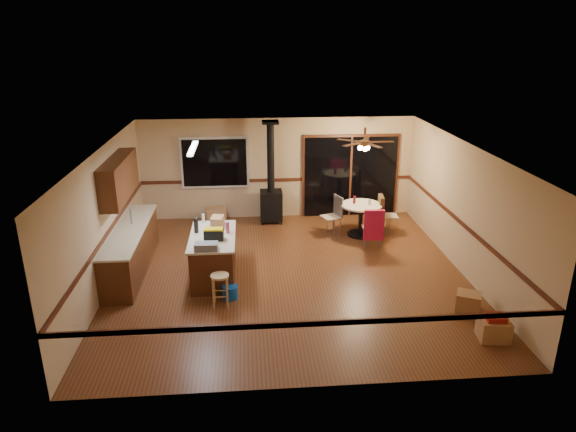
{
  "coord_description": "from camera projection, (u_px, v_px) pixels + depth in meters",
  "views": [
    {
      "loc": [
        -0.8,
        -9.32,
        4.65
      ],
      "look_at": [
        0.0,
        0.3,
        1.15
      ],
      "focal_mm": 32.0,
      "sensor_mm": 36.0,
      "label": 1
    }
  ],
  "objects": [
    {
      "name": "floor",
      "position": [
        289.0,
        274.0,
        10.38
      ],
      "size": [
        7.0,
        7.0,
        0.0
      ],
      "primitive_type": "plane",
      "color": "brown",
      "rests_on": "ground"
    },
    {
      "name": "toolbox_yellow_lid",
      "position": [
        214.0,
        229.0,
        9.68
      ],
      "size": [
        0.36,
        0.2,
        0.03
      ],
      "primitive_type": "cube",
      "rotation": [
        0.0,
        0.0,
        -0.05
      ],
      "color": "gold",
      "rests_on": "toolbox_black"
    },
    {
      "name": "glass_cream",
      "position": [
        370.0,
        202.0,
        12.06
      ],
      "size": [
        0.07,
        0.07,
        0.14
      ],
      "primitive_type": "cylinder",
      "rotation": [
        0.0,
        0.0,
        0.27
      ],
      "color": "beige",
      "rests_on": "dining_table"
    },
    {
      "name": "box_corner_b",
      "position": [
        468.0,
        302.0,
        9.01
      ],
      "size": [
        0.52,
        0.49,
        0.33
      ],
      "primitive_type": "cube",
      "rotation": [
        0.0,
        0.0,
        -0.44
      ],
      "color": "#A17247",
      "rests_on": "floor"
    },
    {
      "name": "bottle_white",
      "position": [
        203.0,
        218.0,
        10.58
      ],
      "size": [
        0.08,
        0.08,
        0.19
      ],
      "primitive_type": "cylinder",
      "rotation": [
        0.0,
        0.0,
        -0.33
      ],
      "color": "white",
      "rests_on": "kitchen_island"
    },
    {
      "name": "box_corner_a",
      "position": [
        494.0,
        329.0,
        8.15
      ],
      "size": [
        0.5,
        0.44,
        0.35
      ],
      "primitive_type": "cube",
      "rotation": [
        0.0,
        0.0,
        -0.12
      ],
      "color": "#A17247",
      "rests_on": "floor"
    },
    {
      "name": "bottle_pink",
      "position": [
        227.0,
        228.0,
        10.03
      ],
      "size": [
        0.1,
        0.1,
        0.23
      ],
      "primitive_type": "cylinder",
      "rotation": [
        0.0,
        0.0,
        -0.42
      ],
      "color": "#D84C8C",
      "rests_on": "kitchen_island"
    },
    {
      "name": "box_on_island",
      "position": [
        218.0,
        222.0,
        10.36
      ],
      "size": [
        0.28,
        0.35,
        0.22
      ],
      "primitive_type": "cube",
      "rotation": [
        0.0,
        0.0,
        -0.12
      ],
      "color": "#A17247",
      "rests_on": "kitchen_island"
    },
    {
      "name": "box_under_window",
      "position": [
        216.0,
        216.0,
        13.09
      ],
      "size": [
        0.54,
        0.46,
        0.4
      ],
      "primitive_type": "cube",
      "rotation": [
        0.0,
        0.0,
        0.12
      ],
      "color": "#A17247",
      "rests_on": "floor"
    },
    {
      "name": "toolbox_black",
      "position": [
        214.0,
        235.0,
        9.72
      ],
      "size": [
        0.38,
        0.21,
        0.2
      ],
      "primitive_type": "cube",
      "rotation": [
        0.0,
        0.0,
        -0.05
      ],
      "color": "black",
      "rests_on": "kitchen_island"
    },
    {
      "name": "chair_rail",
      "position": [
        289.0,
        228.0,
        10.04
      ],
      "size": [
        7.0,
        7.0,
        0.08
      ],
      "primitive_type": null,
      "color": "#472011",
      "rests_on": "ground"
    },
    {
      "name": "sliding_door",
      "position": [
        350.0,
        177.0,
        13.4
      ],
      "size": [
        2.52,
        0.1,
        2.1
      ],
      "primitive_type": "cube",
      "color": "black",
      "rests_on": "ground"
    },
    {
      "name": "ceiling_fan",
      "position": [
        364.0,
        145.0,
        11.63
      ],
      "size": [
        0.24,
        0.24,
        0.55
      ],
      "color": "brown",
      "rests_on": "ceiling"
    },
    {
      "name": "countertop",
      "position": [
        129.0,
        230.0,
        10.3
      ],
      "size": [
        0.64,
        3.04,
        0.04
      ],
      "primitive_type": "cube",
      "color": "beige",
      "rests_on": "lower_cabinets"
    },
    {
      "name": "wall_left",
      "position": [
        105.0,
        219.0,
        9.66
      ],
      "size": [
        0.0,
        7.0,
        7.0
      ],
      "primitive_type": "plane",
      "rotation": [
        1.57,
        0.0,
        1.57
      ],
      "color": "tan",
      "rests_on": "ground"
    },
    {
      "name": "bottle_dark",
      "position": [
        196.0,
        225.0,
        10.05
      ],
      "size": [
        0.1,
        0.1,
        0.3
      ],
      "primitive_type": "cylinder",
      "rotation": [
        0.0,
        0.0,
        0.11
      ],
      "color": "black",
      "rests_on": "kitchen_island"
    },
    {
      "name": "upper_cabinets",
      "position": [
        119.0,
        178.0,
        10.13
      ],
      "size": [
        0.35,
        2.0,
        0.8
      ],
      "primitive_type": "cube",
      "color": "#512A14",
      "rests_on": "ground"
    },
    {
      "name": "window",
      "position": [
        215.0,
        163.0,
        12.98
      ],
      "size": [
        1.72,
        0.1,
        1.32
      ],
      "primitive_type": "cube",
      "color": "black",
      "rests_on": "ground"
    },
    {
      "name": "wall_back",
      "position": [
        278.0,
        168.0,
        13.22
      ],
      "size": [
        7.0,
        0.0,
        7.0
      ],
      "primitive_type": "plane",
      "rotation": [
        1.57,
        0.0,
        0.0
      ],
      "color": "tan",
      "rests_on": "ground"
    },
    {
      "name": "box_small_red",
      "position": [
        496.0,
        317.0,
        8.08
      ],
      "size": [
        0.33,
        0.28,
        0.08
      ],
      "primitive_type": "cube",
      "rotation": [
        0.0,
        0.0,
        -0.12
      ],
      "color": "maroon",
      "rests_on": "box_corner_a"
    },
    {
      "name": "dining_table",
      "position": [
        361.0,
        214.0,
        12.2
      ],
      "size": [
        0.97,
        0.97,
        0.78
      ],
      "color": "black",
      "rests_on": "ground"
    },
    {
      "name": "ceiling",
      "position": [
        289.0,
        148.0,
        9.5
      ],
      "size": [
        7.0,
        7.0,
        0.0
      ],
      "primitive_type": "plane",
      "rotation": [
        3.14,
        0.0,
        0.0
      ],
      "color": "silver",
      "rests_on": "ground"
    },
    {
      "name": "blue_bucket",
      "position": [
        230.0,
        292.0,
        9.43
      ],
      "size": [
        0.33,
        0.33,
        0.24
      ],
      "primitive_type": "cylinder",
      "rotation": [
        0.0,
        0.0,
        -0.14
      ],
      "color": "blue",
      "rests_on": "floor"
    },
    {
      "name": "lower_cabinets",
      "position": [
        131.0,
        250.0,
        10.45
      ],
      "size": [
        0.6,
        3.0,
        0.86
      ],
      "primitive_type": "cube",
      "color": "#512A14",
      "rests_on": "ground"
    },
    {
      "name": "glass_red",
      "position": [
        354.0,
        200.0,
        12.17
      ],
      "size": [
        0.08,
        0.08,
        0.18
      ],
      "primitive_type": "cylinder",
      "rotation": [
        0.0,
        0.0,
        0.34
      ],
      "color": "#590C14",
      "rests_on": "dining_table"
    },
    {
      "name": "chair_right",
      "position": [
        382.0,
        210.0,
        12.28
      ],
      "size": [
        0.5,
        0.47,
        0.7
      ],
      "color": "tan",
      "rests_on": "ground"
    },
    {
      "name": "chair_near",
      "position": [
        374.0,
        225.0,
        11.36
      ],
      "size": [
        0.44,
        0.48,
        0.7
      ],
      "color": "tan",
      "rests_on": "ground"
    },
    {
      "name": "fluorescent_strip",
      "position": [
        193.0,
        148.0,
        9.65
      ],
      "size": [
        0.1,
        1.2,
        0.04
      ],
      "primitive_type": "cube",
      "color": "white",
      "rests_on": "ceiling"
    },
    {
      "name": "toolbox_grey",
      "position": [
        206.0,
        246.0,
        9.29
      ],
      "size": [
        0.43,
        0.25,
        0.13
      ],
      "primitive_type": "cube",
      "rotation": [
        0.0,
        0.0,
        -0.03
      ],
      "color": "slate",
      "rests_on": "kitchen_island"
    },
    {
      "name": "wood_stove",
      "position": [
        271.0,
        195.0,
        12.97
      ],
      "size": [
        0.55,
        0.5,
        2.52
      ],
      "color": "black",
      "rests_on": "ground"
    },
    {
      "name": "wall_right",
      "position": [
        464.0,
        209.0,
        10.21
      ],
      "size": [
        0.0,
        7.0,
        7.0
      ],
      "primitive_type": "plane",
      "rotation": [
        1.57,
        0.0,
        -1.57
      ],
      "color": "tan",
      "rests_on": "ground"
    },
    {
      "name": "kitchen_island",
      "position": [
        214.0,
        257.0,
        10.11
      ],
      "size": [
        0.88,
        1.68,
        0.9
      ],
      "color": "#4B2512",
      "rests_on": "ground"
    },
    {
      "name": "chair_left",
      "position": [
        335.0,
        211.0,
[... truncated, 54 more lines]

